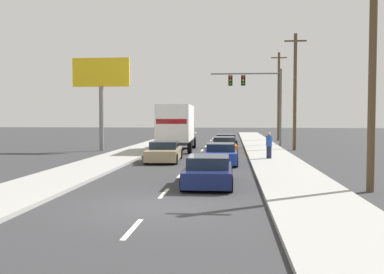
{
  "coord_description": "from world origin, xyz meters",
  "views": [
    {
      "loc": [
        2.45,
        -13.05,
        2.79
      ],
      "look_at": [
        -0.03,
        13.73,
        1.51
      ],
      "focal_mm": 40.45,
      "sensor_mm": 36.0,
      "label": 1
    }
  ],
  "objects_px": {
    "car_orange": "(224,147)",
    "traffic_signal_mast": "(252,88)",
    "box_truck": "(177,125)",
    "car_tan": "(164,152)",
    "pedestrian_near_corner": "(269,145)",
    "car_black": "(225,142)",
    "utility_pole_far": "(279,95)",
    "utility_pole_near": "(372,75)",
    "car_navy": "(209,171)",
    "utility_pole_mid": "(295,91)",
    "roadside_billboard": "(101,83)",
    "car_blue": "(221,154)"
  },
  "relations": [
    {
      "from": "car_tan",
      "to": "car_navy",
      "type": "height_order",
      "value": "car_tan"
    },
    {
      "from": "car_navy",
      "to": "box_truck",
      "type": "bearing_deg",
      "value": 101.56
    },
    {
      "from": "car_tan",
      "to": "traffic_signal_mast",
      "type": "distance_m",
      "value": 16.97
    },
    {
      "from": "car_orange",
      "to": "traffic_signal_mast",
      "type": "bearing_deg",
      "value": 76.43
    },
    {
      "from": "car_navy",
      "to": "utility_pole_mid",
      "type": "bearing_deg",
      "value": 72.1
    },
    {
      "from": "utility_pole_far",
      "to": "utility_pole_mid",
      "type": "bearing_deg",
      "value": -90.79
    },
    {
      "from": "box_truck",
      "to": "car_tan",
      "type": "distance_m",
      "value": 7.84
    },
    {
      "from": "car_tan",
      "to": "utility_pole_mid",
      "type": "distance_m",
      "value": 14.19
    },
    {
      "from": "car_orange",
      "to": "car_blue",
      "type": "relative_size",
      "value": 1.07
    },
    {
      "from": "utility_pole_far",
      "to": "roadside_billboard",
      "type": "height_order",
      "value": "utility_pole_far"
    },
    {
      "from": "box_truck",
      "to": "utility_pole_far",
      "type": "xyz_separation_m",
      "value": [
        9.73,
        16.54,
        3.13
      ]
    },
    {
      "from": "car_navy",
      "to": "utility_pole_mid",
      "type": "relative_size",
      "value": 0.45
    },
    {
      "from": "car_tan",
      "to": "pedestrian_near_corner",
      "type": "distance_m",
      "value": 6.64
    },
    {
      "from": "car_navy",
      "to": "utility_pole_far",
      "type": "xyz_separation_m",
      "value": [
        6.29,
        33.33,
        4.66
      ]
    },
    {
      "from": "utility_pole_near",
      "to": "pedestrian_near_corner",
      "type": "relative_size",
      "value": 5.05
    },
    {
      "from": "utility_pole_near",
      "to": "utility_pole_mid",
      "type": "xyz_separation_m",
      "value": [
        0.04,
        19.89,
        0.61
      ]
    },
    {
      "from": "car_orange",
      "to": "traffic_signal_mast",
      "type": "distance_m",
      "value": 11.64
    },
    {
      "from": "box_truck",
      "to": "roadside_billboard",
      "type": "bearing_deg",
      "value": 179.62
    },
    {
      "from": "pedestrian_near_corner",
      "to": "car_orange",
      "type": "bearing_deg",
      "value": 128.29
    },
    {
      "from": "car_orange",
      "to": "box_truck",
      "type": "bearing_deg",
      "value": 142.46
    },
    {
      "from": "car_tan",
      "to": "utility_pole_far",
      "type": "relative_size",
      "value": 0.46
    },
    {
      "from": "car_black",
      "to": "car_orange",
      "type": "bearing_deg",
      "value": -90.02
    },
    {
      "from": "utility_pole_near",
      "to": "roadside_billboard",
      "type": "relative_size",
      "value": 1.11
    },
    {
      "from": "car_tan",
      "to": "pedestrian_near_corner",
      "type": "bearing_deg",
      "value": 9.31
    },
    {
      "from": "car_blue",
      "to": "utility_pole_far",
      "type": "height_order",
      "value": "utility_pole_far"
    },
    {
      "from": "box_truck",
      "to": "traffic_signal_mast",
      "type": "relative_size",
      "value": 1.18
    },
    {
      "from": "traffic_signal_mast",
      "to": "roadside_billboard",
      "type": "distance_m",
      "value": 14.47
    },
    {
      "from": "roadside_billboard",
      "to": "traffic_signal_mast",
      "type": "bearing_deg",
      "value": 30.4
    },
    {
      "from": "box_truck",
      "to": "utility_pole_mid",
      "type": "height_order",
      "value": "utility_pole_mid"
    },
    {
      "from": "car_blue",
      "to": "car_navy",
      "type": "relative_size",
      "value": 0.96
    },
    {
      "from": "utility_pole_near",
      "to": "utility_pole_mid",
      "type": "bearing_deg",
      "value": 89.88
    },
    {
      "from": "utility_pole_far",
      "to": "roadside_billboard",
      "type": "relative_size",
      "value": 1.35
    },
    {
      "from": "box_truck",
      "to": "pedestrian_near_corner",
      "type": "bearing_deg",
      "value": -44.56
    },
    {
      "from": "pedestrian_near_corner",
      "to": "utility_pole_far",
      "type": "bearing_deg",
      "value": 82.61
    },
    {
      "from": "car_orange",
      "to": "utility_pole_far",
      "type": "distance_m",
      "value": 20.86
    },
    {
      "from": "utility_pole_near",
      "to": "utility_pole_mid",
      "type": "height_order",
      "value": "utility_pole_mid"
    },
    {
      "from": "car_tan",
      "to": "roadside_billboard",
      "type": "distance_m",
      "value": 11.16
    },
    {
      "from": "car_black",
      "to": "car_orange",
      "type": "height_order",
      "value": "car_orange"
    },
    {
      "from": "car_orange",
      "to": "car_blue",
      "type": "xyz_separation_m",
      "value": [
        -0.08,
        -6.05,
        -0.03
      ]
    },
    {
      "from": "car_black",
      "to": "traffic_signal_mast",
      "type": "bearing_deg",
      "value": 55.22
    },
    {
      "from": "utility_pole_mid",
      "to": "roadside_billboard",
      "type": "relative_size",
      "value": 1.27
    },
    {
      "from": "car_black",
      "to": "pedestrian_near_corner",
      "type": "height_order",
      "value": "pedestrian_near_corner"
    },
    {
      "from": "car_orange",
      "to": "utility_pole_near",
      "type": "xyz_separation_m",
      "value": [
        5.68,
        -14.9,
        3.71
      ]
    },
    {
      "from": "car_orange",
      "to": "utility_pole_mid",
      "type": "xyz_separation_m",
      "value": [
        5.72,
        4.99,
        4.32
      ]
    },
    {
      "from": "box_truck",
      "to": "car_blue",
      "type": "xyz_separation_m",
      "value": [
        3.72,
        -8.97,
        -1.52
      ]
    },
    {
      "from": "car_black",
      "to": "car_orange",
      "type": "xyz_separation_m",
      "value": [
        -0.0,
        -6.71,
        0.03
      ]
    },
    {
      "from": "utility_pole_near",
      "to": "car_navy",
      "type": "bearing_deg",
      "value": 170.3
    },
    {
      "from": "traffic_signal_mast",
      "to": "utility_pole_far",
      "type": "distance_m",
      "value": 9.81
    },
    {
      "from": "utility_pole_mid",
      "to": "box_truck",
      "type": "bearing_deg",
      "value": -167.76
    },
    {
      "from": "car_orange",
      "to": "utility_pole_near",
      "type": "height_order",
      "value": "utility_pole_near"
    }
  ]
}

